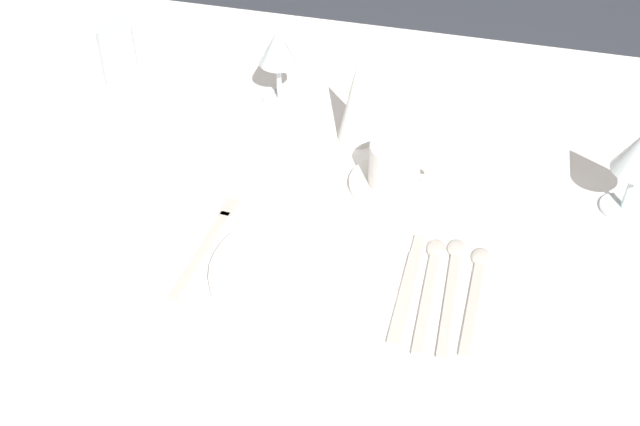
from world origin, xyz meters
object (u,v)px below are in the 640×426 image
at_px(spoon_soup, 430,279).
at_px(spoon_dessert, 452,280).
at_px(fork_outer, 208,242).
at_px(drink_tumbler, 119,57).
at_px(coffee_cup_left, 396,164).
at_px(dinner_plate, 298,273).
at_px(napkin_folded, 358,98).
at_px(dinner_knife, 407,289).
at_px(wine_glass_left, 278,52).
at_px(spoon_tea, 476,285).

height_order(spoon_soup, spoon_dessert, same).
height_order(fork_outer, spoon_dessert, spoon_dessert).
height_order(spoon_soup, drink_tumbler, drink_tumbler).
bearing_deg(coffee_cup_left, dinner_plate, -111.63).
bearing_deg(dinner_plate, spoon_soup, 13.40).
distance_m(fork_outer, napkin_folded, 0.36).
bearing_deg(spoon_soup, spoon_dessert, 10.27).
xyz_separation_m(dinner_knife, wine_glass_left, (-0.31, 0.42, 0.10)).
bearing_deg(coffee_cup_left, spoon_soup, -65.61).
distance_m(fork_outer, wine_glass_left, 0.41).
relative_size(dinner_plate, fork_outer, 1.11).
relative_size(dinner_plate, spoon_dessert, 1.09).
relative_size(spoon_soup, spoon_dessert, 0.98).
bearing_deg(spoon_tea, dinner_knife, -160.93).
xyz_separation_m(dinner_knife, napkin_folded, (-0.15, 0.33, 0.08)).
bearing_deg(spoon_tea, coffee_cup_left, 128.71).
distance_m(wine_glass_left, drink_tumbler, 0.32).
bearing_deg(spoon_soup, spoon_tea, 4.00).
bearing_deg(spoon_soup, drink_tumbler, 149.57).
relative_size(wine_glass_left, drink_tumbler, 1.29).
bearing_deg(drink_tumbler, spoon_tea, -27.89).
distance_m(spoon_tea, napkin_folded, 0.39).
distance_m(dinner_plate, napkin_folded, 0.36).
xyz_separation_m(spoon_tea, napkin_folded, (-0.24, 0.30, 0.08)).
bearing_deg(dinner_plate, spoon_dessert, 12.96).
bearing_deg(drink_tumbler, spoon_dessert, -28.97).
height_order(fork_outer, dinner_knife, same).
height_order(dinner_knife, spoon_tea, spoon_tea).
distance_m(drink_tumbler, napkin_folded, 0.48).
distance_m(coffee_cup_left, drink_tumbler, 0.59).
bearing_deg(dinner_plate, spoon_tea, 11.01).
bearing_deg(spoon_dessert, fork_outer, -177.91).
xyz_separation_m(dinner_plate, spoon_tea, (0.24, 0.05, -0.01)).
relative_size(coffee_cup_left, drink_tumbler, 0.96).
bearing_deg(fork_outer, drink_tumbler, 129.57).
relative_size(fork_outer, coffee_cup_left, 2.11).
distance_m(coffee_cup_left, napkin_folded, 0.15).
bearing_deg(napkin_folded, dinner_knife, -66.43).
bearing_deg(napkin_folded, drink_tumbler, 171.04).
xyz_separation_m(spoon_dessert, coffee_cup_left, (-0.12, 0.19, 0.04)).
distance_m(fork_outer, coffee_cup_left, 0.32).
xyz_separation_m(spoon_soup, napkin_folded, (-0.17, 0.31, 0.08)).
relative_size(dinner_plate, spoon_soup, 1.12).
distance_m(spoon_dessert, drink_tumbler, 0.78).
distance_m(spoon_soup, coffee_cup_left, 0.21).
xyz_separation_m(fork_outer, coffee_cup_left, (0.24, 0.20, 0.04)).
distance_m(spoon_soup, wine_glass_left, 0.52).
bearing_deg(wine_glass_left, spoon_dessert, -46.16).
relative_size(wine_glass_left, napkin_folded, 0.86).
bearing_deg(spoon_tea, napkin_folded, 128.14).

